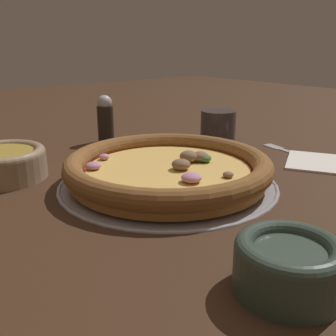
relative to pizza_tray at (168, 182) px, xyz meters
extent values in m
plane|color=#3D2616|center=(0.00, 0.00, 0.00)|extent=(3.00, 3.00, 0.00)
cylinder|color=#9E9EA3|center=(0.00, 0.00, 0.00)|extent=(0.36, 0.36, 0.00)
torus|color=#9E9EA3|center=(0.00, 0.00, 0.00)|extent=(0.36, 0.36, 0.01)
cylinder|color=#A86B33|center=(0.00, 0.00, 0.01)|extent=(0.32, 0.32, 0.02)
torus|color=brown|center=(0.00, 0.00, 0.03)|extent=(0.34, 0.34, 0.03)
cylinder|color=#A32D19|center=(0.00, 0.00, 0.02)|extent=(0.28, 0.28, 0.00)
cylinder|color=#E5B75B|center=(0.00, 0.00, 0.02)|extent=(0.27, 0.27, 0.00)
ellipsoid|color=#3D6B38|center=(0.07, -0.02, 0.03)|extent=(0.03, 0.03, 0.01)
ellipsoid|color=#C17FA3|center=(-0.10, 0.07, 0.03)|extent=(0.04, 0.04, 0.01)
ellipsoid|color=brown|center=(0.07, -0.01, 0.03)|extent=(0.03, 0.03, 0.02)
ellipsoid|color=brown|center=(0.01, -0.02, 0.03)|extent=(0.04, 0.04, 0.02)
ellipsoid|color=brown|center=(0.05, 0.00, 0.04)|extent=(0.04, 0.04, 0.02)
ellipsoid|color=brown|center=(0.04, -0.10, 0.03)|extent=(0.02, 0.02, 0.01)
ellipsoid|color=#C17FA3|center=(-0.02, -0.08, 0.03)|extent=(0.03, 0.03, 0.01)
ellipsoid|color=#C17FA3|center=(-0.06, 0.11, 0.03)|extent=(0.03, 0.03, 0.01)
cylinder|color=#9E8466|center=(-0.20, 0.21, 0.02)|extent=(0.15, 0.15, 0.04)
torus|color=#9E8466|center=(-0.20, 0.21, 0.04)|extent=(0.15, 0.15, 0.02)
cylinder|color=olive|center=(-0.20, 0.21, 0.04)|extent=(0.11, 0.11, 0.00)
cylinder|color=#334238|center=(-0.10, -0.30, 0.02)|extent=(0.10, 0.10, 0.04)
torus|color=#334238|center=(-0.10, -0.30, 0.04)|extent=(0.10, 0.10, 0.02)
cylinder|color=#383333|center=(0.27, 0.14, 0.04)|extent=(0.08, 0.08, 0.08)
cube|color=white|center=(0.29, -0.10, 0.00)|extent=(0.16, 0.15, 0.01)
cube|color=#B7B7BC|center=(0.32, -0.06, 0.00)|extent=(0.04, 0.13, 0.00)
cube|color=#B7B7BC|center=(0.33, 0.03, 0.00)|extent=(0.03, 0.05, 0.00)
cylinder|color=black|center=(0.07, 0.31, 0.04)|extent=(0.04, 0.04, 0.08)
sphere|color=#B2B2B7|center=(0.07, 0.31, 0.09)|extent=(0.03, 0.03, 0.03)
camera|label=1|loc=(-0.40, -0.47, 0.23)|focal=42.00mm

